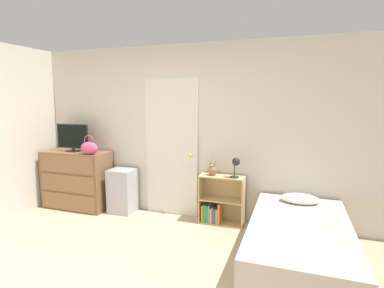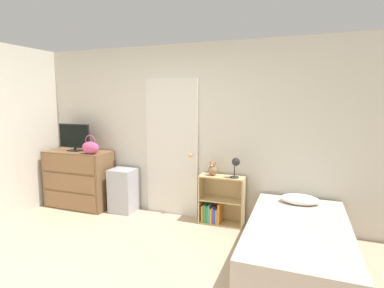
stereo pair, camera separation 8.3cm
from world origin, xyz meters
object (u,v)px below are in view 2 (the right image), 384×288
at_px(teddy_bear, 213,169).
at_px(desk_lamp, 236,164).
at_px(dresser, 79,179).
at_px(bed, 297,246).
at_px(tv, 74,137).
at_px(storage_bin, 124,190).
at_px(bookshelf, 219,204).
at_px(handbag, 90,147).

relative_size(teddy_bear, desk_lamp, 0.72).
bearing_deg(dresser, teddy_bear, 3.09).
bearing_deg(bed, teddy_bear, 145.13).
height_order(tv, desk_lamp, tv).
height_order(desk_lamp, bed, desk_lamp).
xyz_separation_m(tv, desk_lamp, (2.64, 0.08, -0.26)).
distance_m(storage_bin, bookshelf, 1.53).
height_order(teddy_bear, desk_lamp, desk_lamp).
distance_m(handbag, desk_lamp, 2.23).
bearing_deg(bookshelf, bed, -37.33).
distance_m(storage_bin, bed, 2.72).
bearing_deg(teddy_bear, bed, -34.87).
xyz_separation_m(tv, handbag, (0.43, -0.14, -0.13)).
relative_size(handbag, bookshelf, 0.43).
relative_size(dresser, bed, 0.57).
bearing_deg(bookshelf, handbag, -172.42).
bearing_deg(tv, storage_bin, 3.66).
bearing_deg(tv, bookshelf, 2.87).
distance_m(storage_bin, desk_lamp, 1.86).
xyz_separation_m(teddy_bear, desk_lamp, (0.34, -0.04, 0.11)).
relative_size(dresser, tv, 1.86).
bearing_deg(bed, storage_bin, 163.80).
distance_m(handbag, storage_bin, 0.84).
bearing_deg(bookshelf, dresser, -176.89).
distance_m(bookshelf, bed, 1.36).
xyz_separation_m(handbag, bed, (3.05, -0.56, -0.79)).
bearing_deg(handbag, storage_bin, 24.20).
bearing_deg(desk_lamp, tv, -178.36).
height_order(dresser, desk_lamp, desk_lamp).
bearing_deg(storage_bin, teddy_bear, 2.34).
distance_m(teddy_bear, desk_lamp, 0.36).
distance_m(bookshelf, teddy_bear, 0.52).
height_order(handbag, bookshelf, handbag).
xyz_separation_m(bookshelf, teddy_bear, (-0.09, -0.01, 0.51)).
bearing_deg(teddy_bear, handbag, -172.23).
distance_m(handbag, teddy_bear, 1.91).
height_order(tv, storage_bin, tv).
relative_size(dresser, bookshelf, 1.55).
bearing_deg(teddy_bear, desk_lamp, -6.58).
bearing_deg(storage_bin, bookshelf, 2.43).
distance_m(bookshelf, desk_lamp, 0.67).
bearing_deg(storage_bin, dresser, -175.59).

